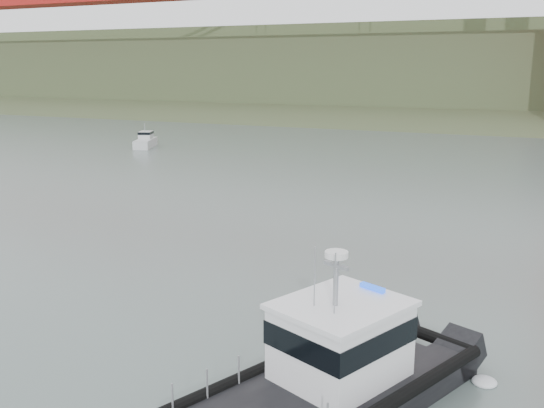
{
  "coord_description": "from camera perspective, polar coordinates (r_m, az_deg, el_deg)",
  "views": [
    {
      "loc": [
        13.49,
        -18.8,
        9.62
      ],
      "look_at": [
        0.59,
        10.0,
        2.4
      ],
      "focal_mm": 40.0,
      "sensor_mm": 36.0,
      "label": 1
    }
  ],
  "objects": [
    {
      "name": "motorboat",
      "position": [
        75.14,
        -11.82,
        5.83
      ],
      "size": [
        3.69,
        5.63,
        2.94
      ],
      "rotation": [
        0.0,
        0.0,
        0.39
      ],
      "color": "silver",
      "rests_on": "ground"
    },
    {
      "name": "ground",
      "position": [
        25.06,
        -10.8,
        -9.93
      ],
      "size": [
        400.0,
        400.0,
        0.0
      ],
      "primitive_type": "plane",
      "color": "#55655F",
      "rests_on": "ground"
    },
    {
      "name": "headlands",
      "position": [
        144.95,
        19.16,
        11.18
      ],
      "size": [
        500.0,
        105.36,
        27.12
      ],
      "color": "#384728",
      "rests_on": "ground"
    },
    {
      "name": "patrol_boat",
      "position": [
        17.8,
        5.74,
        -15.32
      ],
      "size": [
        7.29,
        10.72,
        4.9
      ],
      "rotation": [
        0.0,
        0.0,
        -0.4
      ],
      "color": "black",
      "rests_on": "ground"
    }
  ]
}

